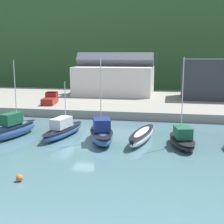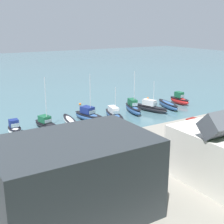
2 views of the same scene
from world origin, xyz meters
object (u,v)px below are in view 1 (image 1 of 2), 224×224
at_px(moored_boat_5, 101,133).
at_px(moored_boat_7, 182,139).
at_px(pickup_truck_0, 51,99).
at_px(mooring_buoy_0, 19,178).
at_px(moored_boat_3, 14,128).
at_px(moored_boat_4, 63,130).
at_px(moored_boat_6, 142,136).

bearing_deg(moored_boat_5, moored_boat_7, -18.07).
xyz_separation_m(pickup_truck_0, mooring_buoy_0, (8.98, -29.44, -1.83)).
relative_size(moored_boat_3, mooring_buoy_0, 16.58).
distance_m(moored_boat_7, mooring_buoy_0, 17.28).
bearing_deg(moored_boat_5, moored_boat_4, 146.64).
bearing_deg(moored_boat_4, moored_boat_6, 8.12).
distance_m(moored_boat_3, moored_boat_5, 10.66).
bearing_deg(pickup_truck_0, mooring_buoy_0, -80.82).
relative_size(moored_boat_6, pickup_truck_0, 1.75).
bearing_deg(moored_boat_5, pickup_truck_0, 109.45).
height_order(moored_boat_5, moored_boat_6, moored_boat_5).
relative_size(moored_boat_3, moored_boat_4, 1.03).
bearing_deg(moored_boat_6, moored_boat_3, -166.56).
height_order(moored_boat_3, moored_boat_7, moored_boat_7).
bearing_deg(moored_boat_5, moored_boat_3, 162.50).
xyz_separation_m(moored_boat_3, moored_boat_6, (15.09, 0.87, -0.41)).
bearing_deg(mooring_buoy_0, moored_boat_6, 57.07).
distance_m(moored_boat_4, moored_boat_6, 9.48).
distance_m(moored_boat_3, moored_boat_7, 19.46).
bearing_deg(pickup_truck_0, moored_boat_7, -47.08).
relative_size(moored_boat_7, pickup_truck_0, 1.91).
xyz_separation_m(moored_boat_3, mooring_buoy_0, (6.75, -12.01, -0.85)).
relative_size(moored_boat_6, moored_boat_7, 0.91).
xyz_separation_m(moored_boat_4, moored_boat_6, (9.47, -0.50, -0.15)).
distance_m(moored_boat_6, pickup_truck_0, 24.01).
height_order(moored_boat_5, mooring_buoy_0, moored_boat_5).
xyz_separation_m(moored_boat_7, mooring_buoy_0, (-12.71, -11.69, -0.53)).
relative_size(moored_boat_4, pickup_truck_0, 1.78).
bearing_deg(moored_boat_7, moored_boat_6, 151.88).
bearing_deg(mooring_buoy_0, pickup_truck_0, 106.97).
distance_m(moored_boat_7, pickup_truck_0, 28.06).
relative_size(moored_boat_3, moored_boat_7, 0.96).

